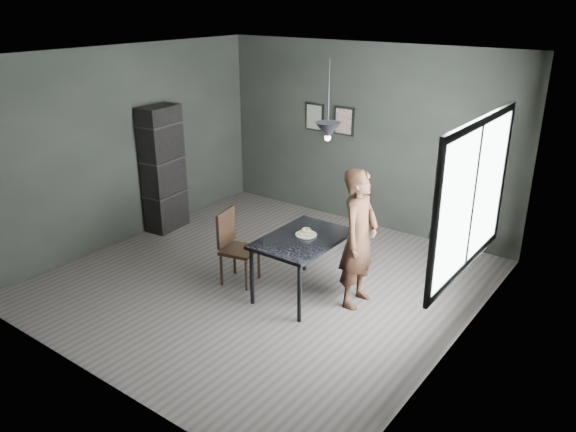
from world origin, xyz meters
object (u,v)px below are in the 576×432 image
Objects in this scene: wood_chair at (233,242)px; pendant_lamp at (328,130)px; cafe_table at (302,244)px; woman at (359,239)px; shelf_unit at (163,169)px; white_plate at (306,235)px.

wood_chair is 1.09× the size of pendant_lamp.
cafe_table is 0.73× the size of woman.
cafe_table is 2.97m from shelf_unit.
shelf_unit is (-3.56, 0.26, 0.13)m from woman.
white_plate is 0.27× the size of pendant_lamp.
cafe_table is 1.39× the size of pendant_lamp.
pendant_lamp reaches higher than shelf_unit.
pendant_lamp is (3.17, -0.37, 1.09)m from shelf_unit.
white_plate is at bearing -173.41° from pendant_lamp.
shelf_unit reaches higher than white_plate.
woman is at bearing 2.96° from wood_chair.
shelf_unit is 2.22× the size of pendant_lamp.
pendant_lamp reaches higher than wood_chair.
white_plate is 0.24× the size of wood_chair.
shelf_unit is (-2.92, 0.47, 0.29)m from cafe_table.
woman is (0.64, 0.14, 0.07)m from white_plate.
white_plate is 0.12× the size of shelf_unit.
shelf_unit is (-2.92, 0.40, 0.20)m from white_plate.
woman reaches higher than white_plate.
wood_chair is (-0.89, -0.30, -0.22)m from white_plate.
pendant_lamp is (0.25, 0.03, 1.29)m from white_plate.
woman is 1.62m from wood_chair.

